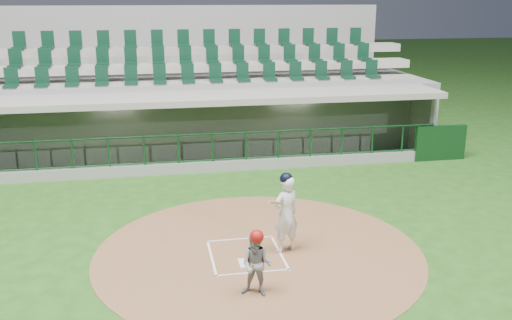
# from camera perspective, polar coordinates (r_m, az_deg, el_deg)

# --- Properties ---
(ground) EXTENTS (120.00, 120.00, 0.00)m
(ground) POSITION_cam_1_polar(r_m,az_deg,el_deg) (12.84, -1.24, -8.94)
(ground) COLOR #1F4C15
(ground) RESTS_ON ground
(dirt_circle) EXTENTS (7.20, 7.20, 0.01)m
(dirt_circle) POSITION_cam_1_polar(r_m,az_deg,el_deg) (12.70, 0.26, -9.19)
(dirt_circle) COLOR brown
(dirt_circle) RESTS_ON ground
(home_plate) EXTENTS (0.43, 0.43, 0.02)m
(home_plate) POSITION_cam_1_polar(r_m,az_deg,el_deg) (12.21, -0.69, -10.22)
(home_plate) COLOR white
(home_plate) RESTS_ON dirt_circle
(batter_box_chalk) EXTENTS (1.55, 1.80, 0.01)m
(batter_box_chalk) POSITION_cam_1_polar(r_m,az_deg,el_deg) (12.56, -1.01, -9.44)
(batter_box_chalk) COLOR white
(batter_box_chalk) RESTS_ON ground
(dugout_structure) EXTENTS (16.40, 3.70, 3.00)m
(dugout_structure) POSITION_cam_1_polar(r_m,az_deg,el_deg) (19.92, -4.70, 3.06)
(dugout_structure) COLOR slate
(dugout_structure) RESTS_ON ground
(seating_deck) EXTENTS (17.00, 6.72, 5.15)m
(seating_deck) POSITION_cam_1_polar(r_m,az_deg,el_deg) (22.82, -5.78, 5.88)
(seating_deck) COLOR gray
(seating_deck) RESTS_ON ground
(batter) EXTENTS (0.91, 0.96, 1.81)m
(batter) POSITION_cam_1_polar(r_m,az_deg,el_deg) (12.42, 2.99, -5.25)
(batter) COLOR white
(batter) RESTS_ON dirt_circle
(catcher) EXTENTS (0.74, 0.67, 1.31)m
(catcher) POSITION_cam_1_polar(r_m,az_deg,el_deg) (10.75, 0.07, -10.30)
(catcher) COLOR gray
(catcher) RESTS_ON dirt_circle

